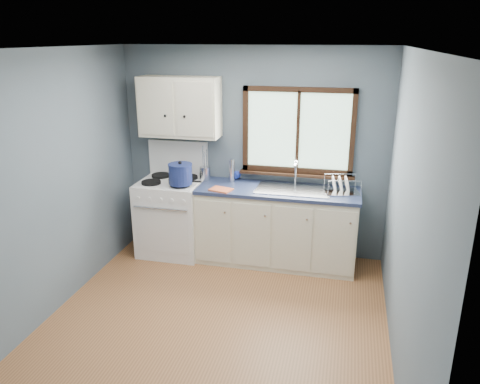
% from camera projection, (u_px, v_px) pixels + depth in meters
% --- Properties ---
extents(floor, '(3.20, 3.60, 0.02)m').
position_uv_depth(floor, '(213.00, 328.00, 4.38)').
color(floor, '#955F37').
rests_on(floor, ground).
extents(ceiling, '(3.20, 3.60, 0.02)m').
position_uv_depth(ceiling, '(207.00, 47.00, 3.58)').
color(ceiling, white).
rests_on(ceiling, wall_back).
extents(wall_back, '(3.20, 0.02, 2.50)m').
position_uv_depth(wall_back, '(253.00, 153.00, 5.65)').
color(wall_back, '#53606A').
rests_on(wall_back, ground).
extents(wall_front, '(3.20, 0.02, 2.50)m').
position_uv_depth(wall_front, '(105.00, 322.00, 2.31)').
color(wall_front, '#53606A').
rests_on(wall_front, ground).
extents(wall_left, '(0.02, 3.60, 2.50)m').
position_uv_depth(wall_left, '(44.00, 189.00, 4.33)').
color(wall_left, '#53606A').
rests_on(wall_left, ground).
extents(wall_right, '(0.02, 3.60, 2.50)m').
position_uv_depth(wall_right, '(409.00, 218.00, 3.63)').
color(wall_right, '#53606A').
rests_on(wall_right, ground).
extents(gas_range, '(0.76, 0.69, 1.36)m').
position_uv_depth(gas_range, '(172.00, 214.00, 5.79)').
color(gas_range, white).
rests_on(gas_range, floor).
extents(base_cabinets, '(1.85, 0.60, 0.88)m').
position_uv_depth(base_cabinets, '(276.00, 230.00, 5.55)').
color(base_cabinets, beige).
rests_on(base_cabinets, floor).
extents(countertop, '(1.89, 0.64, 0.04)m').
position_uv_depth(countertop, '(277.00, 190.00, 5.39)').
color(countertop, '#1B2541').
rests_on(countertop, base_cabinets).
extents(sink, '(0.84, 0.46, 0.44)m').
position_uv_depth(sink, '(293.00, 195.00, 5.37)').
color(sink, silver).
rests_on(sink, countertop).
extents(window, '(1.36, 0.10, 1.03)m').
position_uv_depth(window, '(298.00, 137.00, 5.43)').
color(window, '#9EC6A8').
rests_on(window, wall_back).
extents(upper_cabinets, '(0.95, 0.35, 0.70)m').
position_uv_depth(upper_cabinets, '(180.00, 107.00, 5.49)').
color(upper_cabinets, beige).
rests_on(upper_cabinets, wall_back).
extents(skillet, '(0.40, 0.28, 0.05)m').
position_uv_depth(skillet, '(180.00, 181.00, 5.46)').
color(skillet, black).
rests_on(skillet, gas_range).
extents(stockpot, '(0.37, 0.37, 0.27)m').
position_uv_depth(stockpot, '(180.00, 174.00, 5.39)').
color(stockpot, navy).
rests_on(stockpot, gas_range).
extents(utensil_crock, '(0.16, 0.16, 0.42)m').
position_uv_depth(utensil_crock, '(205.00, 173.00, 5.69)').
color(utensil_crock, silver).
rests_on(utensil_crock, countertop).
extents(thermos, '(0.07, 0.07, 0.28)m').
position_uv_depth(thermos, '(232.00, 171.00, 5.60)').
color(thermos, silver).
rests_on(thermos, countertop).
extents(soap_bottle, '(0.12, 0.12, 0.25)m').
position_uv_depth(soap_bottle, '(235.00, 169.00, 5.70)').
color(soap_bottle, blue).
rests_on(soap_bottle, countertop).
extents(dish_towel, '(0.28, 0.23, 0.02)m').
position_uv_depth(dish_towel, '(221.00, 190.00, 5.33)').
color(dish_towel, '#D45D34').
rests_on(dish_towel, countertop).
extents(dish_rack, '(0.43, 0.36, 0.20)m').
position_uv_depth(dish_rack, '(341.00, 188.00, 5.24)').
color(dish_rack, silver).
rests_on(dish_rack, countertop).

